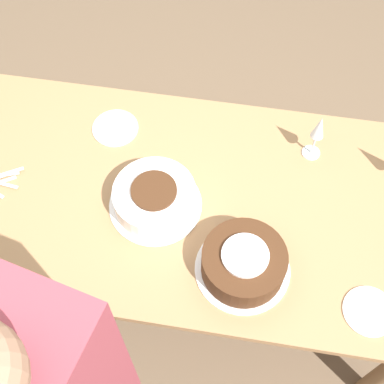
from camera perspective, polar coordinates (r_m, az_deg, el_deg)
The scene contains 7 objects.
ground_plane at distance 2.51m, azimuth 0.00°, elevation -9.10°, with size 12.00×12.00×0.00m, color brown.
dining_table at distance 1.93m, azimuth 0.00°, elevation -2.24°, with size 1.71×0.90×0.73m.
cake_center_white at distance 1.80m, azimuth -3.99°, elevation -0.66°, with size 0.32×0.32×0.10m.
cake_front_chocolate at distance 1.69m, azimuth 5.53°, elevation -7.53°, with size 0.31×0.31×0.12m.
wine_glass_far at distance 1.89m, azimuth 13.33°, elevation 6.44°, with size 0.07×0.07×0.20m.
dessert_plate_left at distance 2.04m, azimuth -8.19°, elevation 6.77°, with size 0.17×0.17×0.01m.
dessert_plate_right at distance 1.77m, azimuth 18.37°, elevation -11.99°, with size 0.16×0.16×0.01m.
Camera 1 is at (0.15, -0.91, 2.33)m, focal length 50.00 mm.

